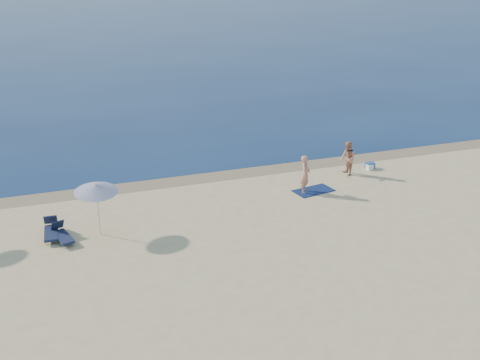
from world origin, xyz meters
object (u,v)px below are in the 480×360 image
(blue_cooler, at_px, (370,166))
(umbrella_near, at_px, (96,188))
(person_left, at_px, (305,174))
(person_right, at_px, (348,159))

(blue_cooler, bearing_deg, umbrella_near, -172.55)
(blue_cooler, bearing_deg, person_left, -162.89)
(person_left, distance_m, blue_cooler, 5.21)
(person_right, xyz_separation_m, blue_cooler, (1.64, 0.41, -0.73))
(person_right, relative_size, blue_cooler, 3.79)
(person_right, bearing_deg, person_left, -60.32)
(person_left, bearing_deg, person_right, -31.24)
(person_left, xyz_separation_m, person_right, (3.15, 1.48, -0.05))
(person_right, height_order, umbrella_near, umbrella_near)
(person_left, height_order, person_right, person_left)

